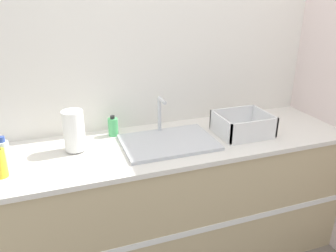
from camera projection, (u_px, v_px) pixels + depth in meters
The scene contains 8 objects.
wall_back at pixel (149, 67), 2.20m from camera, with size 4.79×0.06×2.60m.
wall_right at pixel (332, 65), 2.27m from camera, with size 0.06×2.64×2.60m.
counter_cabinet at pixel (166, 202), 2.21m from camera, with size 2.41×0.67×0.90m.
sink at pixel (168, 141), 2.02m from camera, with size 0.57×0.40×0.25m.
paper_towel_roll at pixel (74, 131), 1.89m from camera, with size 0.12×0.12×0.25m.
dish_rack at pixel (242, 127), 2.15m from camera, with size 0.34×0.29×0.14m.
bottle_clear at pixel (4, 152), 1.75m from camera, with size 0.06×0.06×0.16m.
soap_dispenser at pixel (113, 127), 2.12m from camera, with size 0.06×0.06×0.14m.
Camera 1 is at (-0.60, -1.43, 1.76)m, focal length 35.00 mm.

